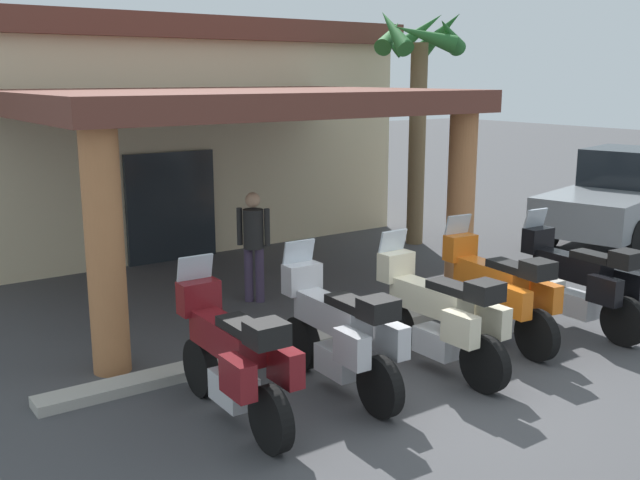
{
  "coord_description": "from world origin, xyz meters",
  "views": [
    {
      "loc": [
        -5.62,
        -5.64,
        3.51
      ],
      "look_at": [
        0.29,
        2.87,
        1.2
      ],
      "focal_mm": 41.51,
      "sensor_mm": 36.0,
      "label": 1
    }
  ],
  "objects_px": {
    "motorcycle_silver": "(339,333)",
    "motorcycle_orange": "(497,292)",
    "palm_tree_near_portico": "(419,73)",
    "pedestrian": "(254,239)",
    "motorcycle_cream": "(439,316)",
    "motorcycle_maroon": "(233,358)",
    "motorcycle_black": "(580,282)",
    "motel_building": "(113,129)",
    "pickup_truck_gray": "(623,197)"
  },
  "relations": [
    {
      "from": "motorcycle_black",
      "to": "palm_tree_near_portico",
      "type": "xyz_separation_m",
      "value": [
        1.84,
        5.47,
        2.85
      ]
    },
    {
      "from": "palm_tree_near_portico",
      "to": "motorcycle_cream",
      "type": "bearing_deg",
      "value": -129.55
    },
    {
      "from": "motorcycle_maroon",
      "to": "motorcycle_silver",
      "type": "xyz_separation_m",
      "value": [
        1.33,
        -0.01,
        0.0
      ]
    },
    {
      "from": "motorcycle_silver",
      "to": "motorcycle_black",
      "type": "relative_size",
      "value": 1.0
    },
    {
      "from": "motel_building",
      "to": "pedestrian",
      "type": "distance_m",
      "value": 6.31
    },
    {
      "from": "motorcycle_silver",
      "to": "motorcycle_orange",
      "type": "height_order",
      "value": "same"
    },
    {
      "from": "pickup_truck_gray",
      "to": "palm_tree_near_portico",
      "type": "bearing_deg",
      "value": 136.11
    },
    {
      "from": "motorcycle_silver",
      "to": "motorcycle_cream",
      "type": "bearing_deg",
      "value": -96.81
    },
    {
      "from": "motorcycle_orange",
      "to": "pickup_truck_gray",
      "type": "height_order",
      "value": "pickup_truck_gray"
    },
    {
      "from": "motorcycle_cream",
      "to": "motorcycle_black",
      "type": "height_order",
      "value": "same"
    },
    {
      "from": "motel_building",
      "to": "motorcycle_black",
      "type": "xyz_separation_m",
      "value": [
        3.07,
        -9.92,
        -1.66
      ]
    },
    {
      "from": "pickup_truck_gray",
      "to": "motorcycle_orange",
      "type": "bearing_deg",
      "value": -172.5
    },
    {
      "from": "pedestrian",
      "to": "motel_building",
      "type": "bearing_deg",
      "value": 44.58
    },
    {
      "from": "motel_building",
      "to": "motorcycle_orange",
      "type": "distance_m",
      "value": 9.91
    },
    {
      "from": "motorcycle_maroon",
      "to": "pedestrian",
      "type": "distance_m",
      "value": 4.2
    },
    {
      "from": "pickup_truck_gray",
      "to": "motorcycle_silver",
      "type": "bearing_deg",
      "value": -177.57
    },
    {
      "from": "motorcycle_cream",
      "to": "motorcycle_orange",
      "type": "bearing_deg",
      "value": -78.91
    },
    {
      "from": "motorcycle_silver",
      "to": "motorcycle_orange",
      "type": "relative_size",
      "value": 1.0
    },
    {
      "from": "motorcycle_maroon",
      "to": "pedestrian",
      "type": "height_order",
      "value": "pedestrian"
    },
    {
      "from": "motorcycle_orange",
      "to": "palm_tree_near_portico",
      "type": "xyz_separation_m",
      "value": [
        3.17,
        5.17,
        2.85
      ]
    },
    {
      "from": "motorcycle_maroon",
      "to": "motorcycle_cream",
      "type": "height_order",
      "value": "same"
    },
    {
      "from": "palm_tree_near_portico",
      "to": "motorcycle_silver",
      "type": "bearing_deg",
      "value": -137.97
    },
    {
      "from": "motel_building",
      "to": "motorcycle_silver",
      "type": "bearing_deg",
      "value": -96.46
    },
    {
      "from": "motel_building",
      "to": "pedestrian",
      "type": "height_order",
      "value": "motel_building"
    },
    {
      "from": "motorcycle_cream",
      "to": "palm_tree_near_portico",
      "type": "distance_m",
      "value": 7.63
    },
    {
      "from": "motorcycle_orange",
      "to": "motorcycle_black",
      "type": "xyz_separation_m",
      "value": [
        1.33,
        -0.31,
        0.0
      ]
    },
    {
      "from": "motorcycle_maroon",
      "to": "palm_tree_near_portico",
      "type": "relative_size",
      "value": 0.45
    },
    {
      "from": "motel_building",
      "to": "motorcycle_silver",
      "type": "xyz_separation_m",
      "value": [
        -0.93,
        -9.71,
        -1.66
      ]
    },
    {
      "from": "motel_building",
      "to": "motorcycle_silver",
      "type": "distance_m",
      "value": 9.89
    },
    {
      "from": "motorcycle_silver",
      "to": "motorcycle_orange",
      "type": "xyz_separation_m",
      "value": [
        2.67,
        0.1,
        0.0
      ]
    },
    {
      "from": "motorcycle_cream",
      "to": "motorcycle_orange",
      "type": "height_order",
      "value": "same"
    },
    {
      "from": "pickup_truck_gray",
      "to": "palm_tree_near_portico",
      "type": "xyz_separation_m",
      "value": [
        -4.02,
        2.26,
        2.62
      ]
    },
    {
      "from": "motorcycle_silver",
      "to": "motorcycle_cream",
      "type": "relative_size",
      "value": 1.0
    },
    {
      "from": "motorcycle_silver",
      "to": "pedestrian",
      "type": "height_order",
      "value": "pedestrian"
    },
    {
      "from": "motorcycle_silver",
      "to": "pedestrian",
      "type": "bearing_deg",
      "value": -13.3
    },
    {
      "from": "motel_building",
      "to": "motorcycle_maroon",
      "type": "height_order",
      "value": "motel_building"
    },
    {
      "from": "motorcycle_black",
      "to": "motel_building",
      "type": "bearing_deg",
      "value": 19.38
    },
    {
      "from": "motorcycle_silver",
      "to": "motorcycle_black",
      "type": "bearing_deg",
      "value": -91.68
    },
    {
      "from": "motorcycle_silver",
      "to": "pickup_truck_gray",
      "type": "distance_m",
      "value": 10.3
    },
    {
      "from": "motorcycle_orange",
      "to": "pedestrian",
      "type": "distance_m",
      "value": 3.87
    },
    {
      "from": "motel_building",
      "to": "pickup_truck_gray",
      "type": "height_order",
      "value": "motel_building"
    },
    {
      "from": "motel_building",
      "to": "motorcycle_maroon",
      "type": "distance_m",
      "value": 10.1
    },
    {
      "from": "motorcycle_black",
      "to": "pedestrian",
      "type": "xyz_separation_m",
      "value": [
        -3.07,
        3.75,
        0.32
      ]
    },
    {
      "from": "motorcycle_maroon",
      "to": "pedestrian",
      "type": "bearing_deg",
      "value": -31.88
    },
    {
      "from": "pedestrian",
      "to": "motorcycle_cream",
      "type": "bearing_deg",
      "value": -129.13
    },
    {
      "from": "motorcycle_silver",
      "to": "palm_tree_near_portico",
      "type": "relative_size",
      "value": 0.45
    },
    {
      "from": "motorcycle_black",
      "to": "pickup_truck_gray",
      "type": "distance_m",
      "value": 6.68
    },
    {
      "from": "motorcycle_maroon",
      "to": "pickup_truck_gray",
      "type": "bearing_deg",
      "value": -74.31
    },
    {
      "from": "motel_building",
      "to": "pickup_truck_gray",
      "type": "distance_m",
      "value": 11.25
    },
    {
      "from": "motorcycle_black",
      "to": "pedestrian",
      "type": "bearing_deg",
      "value": 41.52
    }
  ]
}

